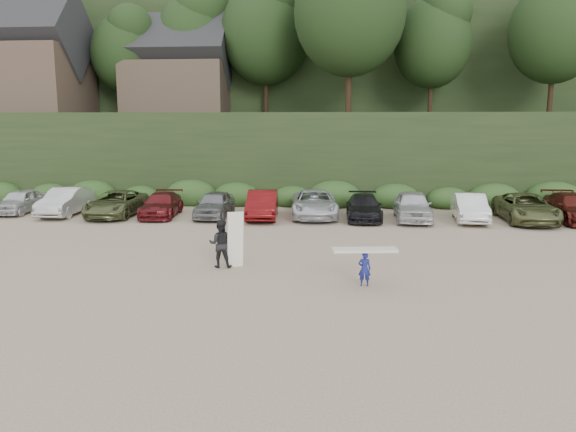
# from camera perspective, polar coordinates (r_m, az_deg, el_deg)

# --- Properties ---
(ground) EXTENTS (120.00, 120.00, 0.00)m
(ground) POSITION_cam_1_polar(r_m,az_deg,el_deg) (22.12, 2.48, -4.68)
(ground) COLOR tan
(ground) RESTS_ON ground
(hillside_backdrop) EXTENTS (90.00, 41.50, 28.00)m
(hillside_backdrop) POSITION_cam_1_polar(r_m,az_deg,el_deg) (57.63, 4.08, 15.40)
(hillside_backdrop) COLOR black
(hillside_backdrop) RESTS_ON ground
(parked_cars) EXTENTS (39.78, 6.22, 1.63)m
(parked_cars) POSITION_cam_1_polar(r_m,az_deg,el_deg) (31.66, 5.22, 1.05)
(parked_cars) COLOR silver
(parked_cars) RESTS_ON ground
(child_surfer) EXTENTS (2.20, 0.88, 1.28)m
(child_surfer) POSITION_cam_1_polar(r_m,az_deg,el_deg) (18.93, 7.80, -4.51)
(child_surfer) COLOR navy
(child_surfer) RESTS_ON ground
(adult_surfer) EXTENTS (1.36, 0.74, 2.14)m
(adult_surfer) POSITION_cam_1_polar(r_m,az_deg,el_deg) (21.25, -6.74, -2.78)
(adult_surfer) COLOR black
(adult_surfer) RESTS_ON ground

